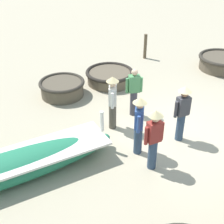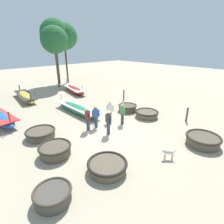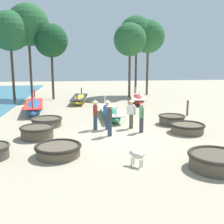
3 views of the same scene
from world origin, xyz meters
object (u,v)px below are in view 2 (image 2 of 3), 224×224
Objects in this scene: coracle_far_left at (203,140)px; fisherman_hauling at (96,114)px; coracle_nearest at (147,114)px; coracle_upturned at (128,108)px; fisherman_standing_left at (108,120)px; coracle_center at (53,195)px; fisherman_standing_right at (110,110)px; mooring_post_shoreline at (187,115)px; mooring_post_mid_beach at (124,95)px; tree_leftmost at (64,37)px; fisherman_with_hat at (122,113)px; long_boat_blue_hull at (74,89)px; long_boat_red_hull at (77,109)px; coracle_weathered at (55,150)px; tree_right_mid at (55,34)px; fisherman_crouching at (88,117)px; tree_tall_back at (54,40)px; coracle_beside_post at (41,133)px; long_boat_white_hull at (25,96)px; dog at (168,152)px; coracle_tilted at (107,166)px.

coracle_far_left is 1.16× the size of fisherman_hauling.
coracle_far_left is 1.06× the size of coracle_nearest.
fisherman_standing_left is at bearing -153.28° from coracle_upturned.
coracle_center is at bearing -142.14° from fisherman_hauling.
fisherman_standing_right reaches higher than mooring_post_shoreline.
tree_leftmost reaches higher than mooring_post_mid_beach.
tree_leftmost reaches higher than fisherman_with_hat.
tree_leftmost is at bearing 67.07° from long_boat_blue_hull.
fisherman_hauling is (-3.97, -0.67, 0.65)m from coracle_upturned.
coracle_weathered is at bearing -132.50° from long_boat_red_hull.
tree_right_mid reaches higher than long_boat_red_hull.
mooring_post_shoreline is (1.63, -4.50, 0.25)m from coracle_upturned.
coracle_nearest is 1.10× the size of fisherman_crouching.
tree_tall_back is at bearing 90.94° from coracle_nearest.
fisherman_with_hat is at bearing 14.66° from fisherman_standing_left.
coracle_weathered is 0.93× the size of coracle_beside_post.
long_boat_white_hull reaches higher than coracle_beside_post.
dog is 0.07× the size of tree_tall_back.
long_boat_white_hull reaches higher than dog.
tree_leftmost is (8.74, 19.04, 6.20)m from coracle_tilted.
long_boat_red_hull is at bearing 52.45° from coracle_center.
tree_right_mid is at bearing 77.40° from dog.
dog reaches higher than coracle_nearest.
mooring_post_shoreline is (5.19, 1.52, 0.18)m from dog.
long_boat_blue_hull is 3.21× the size of fisherman_standing_left.
coracle_nearest is at bearing -18.04° from coracle_beside_post.
mooring_post_mid_beach reaches higher than coracle_weathered.
coracle_weathered is at bearing -125.38° from long_boat_blue_hull.
long_boat_blue_hull reaches higher than long_boat_red_hull.
fisherman_crouching is 14.78m from tree_tall_back.
coracle_tilted is 7.87m from long_boat_red_hull.
fisherman_crouching is at bearing -114.85° from tree_leftmost.
coracle_far_left is 1.16× the size of fisherman_standing_right.
coracle_weathered is 1.19× the size of coracle_center.
coracle_tilted is 4.70m from fisherman_hauling.
coracle_tilted is 5.24m from coracle_beside_post.
fisherman_hauling is at bearing -112.71° from tree_leftmost.
tree_leftmost reaches higher than coracle_tilted.
long_boat_blue_hull is 6.89m from long_boat_red_hull.
coracle_nearest is at bearing -17.33° from fisherman_hauling.
tree_right_mid is (5.01, 15.20, 5.82)m from fisherman_hauling.
coracle_upturned is at bearing 26.72° from fisherman_standing_left.
coracle_beside_post is at bearing 72.85° from coracle_center.
long_boat_red_hull is 3.58× the size of fisherman_with_hat.
coracle_nearest is 5.50m from dog.
tree_leftmost is at bearing 59.20° from coracle_center.
long_boat_red_hull is at bearing 125.27° from mooring_post_shoreline.
fisherman_hauling is at bearing 162.67° from coracle_nearest.
long_boat_red_hull is 7.24m from long_boat_white_hull.
coracle_nearest is 0.22× the size of tree_leftmost.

